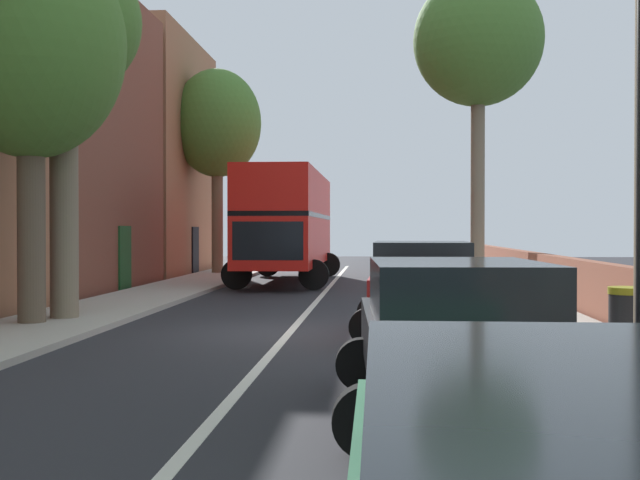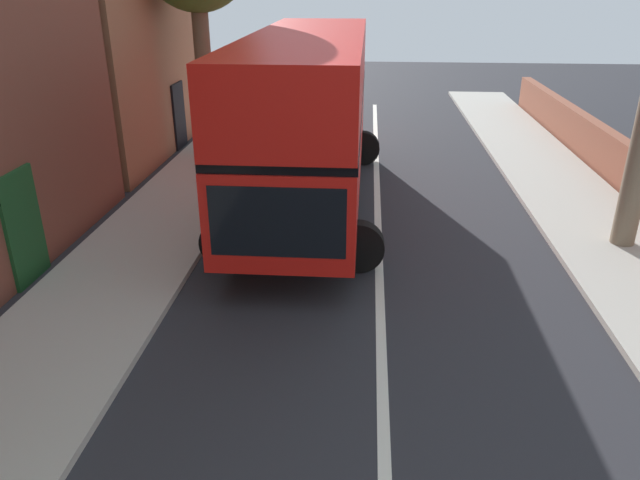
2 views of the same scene
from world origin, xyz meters
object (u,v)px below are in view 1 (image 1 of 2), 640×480
object	(u,v)px
parked_car_red_right_0	(421,284)
parked_car_black_right_3	(454,330)
street_tree_left_6	(30,45)
street_tree_right_3	(478,43)
street_tree_left_2	(63,30)
litter_bin_right	(627,323)
street_tree_left_0	(217,125)
double_decker_bus	(288,220)

from	to	relation	value
parked_car_red_right_0	parked_car_black_right_3	world-z (taller)	parked_car_red_right_0
street_tree_left_6	street_tree_right_3	bearing A→B (deg)	48.55
street_tree_right_3	street_tree_left_2	bearing A→B (deg)	-132.90
street_tree_right_3	parked_car_red_right_0	bearing A→B (deg)	-101.74
street_tree_right_3	street_tree_left_6	size ratio (longest dim) A/B	1.33
street_tree_left_2	litter_bin_right	world-z (taller)	street_tree_left_2
parked_car_black_right_3	street_tree_left_0	bearing A→B (deg)	107.30
street_tree_left_2	parked_car_red_right_0	bearing A→B (deg)	-11.81
parked_car_red_right_0	street_tree_left_0	size ratio (longest dim) A/B	0.47
litter_bin_right	parked_car_black_right_3	bearing A→B (deg)	-129.86
parked_car_red_right_0	parked_car_black_right_3	size ratio (longest dim) A/B	0.87
double_decker_bus	litter_bin_right	distance (m)	18.83
parked_car_black_right_3	litter_bin_right	distance (m)	4.37
street_tree_left_2	street_tree_right_3	world-z (taller)	street_tree_right_3
double_decker_bus	street_tree_left_0	world-z (taller)	street_tree_left_0
street_tree_left_2	double_decker_bus	bearing A→B (deg)	75.83
street_tree_left_0	street_tree_right_3	bearing A→B (deg)	-31.51
street_tree_left_6	parked_car_red_right_0	bearing A→B (deg)	-4.81
parked_car_red_right_0	street_tree_left_2	bearing A→B (deg)	168.19
double_decker_bus	street_tree_left_2	distance (m)	13.85
double_decker_bus	street_tree_left_6	size ratio (longest dim) A/B	1.34
double_decker_bus	street_tree_right_3	bearing A→B (deg)	-17.35
street_tree_left_0	street_tree_left_6	xyz separation A→B (m)	(0.02, -18.02, -0.83)
double_decker_bus	street_tree_left_2	bearing A→B (deg)	-104.17
street_tree_left_0	street_tree_left_6	distance (m)	18.04
parked_car_red_right_0	street_tree_left_2	distance (m)	9.24
parked_car_red_right_0	street_tree_right_3	bearing A→B (deg)	78.26
parked_car_red_right_0	street_tree_left_6	size ratio (longest dim) A/B	0.51
street_tree_left_6	street_tree_left_0	bearing A→B (deg)	90.06
parked_car_black_right_3	street_tree_right_3	bearing A→B (deg)	82.18
litter_bin_right	street_tree_left_2	bearing A→B (deg)	156.27
parked_car_red_right_0	litter_bin_right	bearing A→B (deg)	-46.46
double_decker_bus	street_tree_right_3	world-z (taller)	street_tree_right_3
street_tree_right_3	litter_bin_right	bearing A→B (deg)	-89.11
street_tree_left_0	litter_bin_right	xyz separation A→B (m)	(10.57, -21.62, -5.87)
parked_car_red_right_0	street_tree_left_2	xyz separation A→B (m)	(-7.45, 1.56, 5.23)
street_tree_left_2	street_tree_right_3	xyz separation A→B (m)	(10.02, 10.78, 2.12)
double_decker_bus	parked_car_red_right_0	bearing A→B (deg)	-73.80
parked_car_black_right_3	street_tree_left_6	size ratio (longest dim) A/B	0.59
litter_bin_right	double_decker_bus	bearing A→B (deg)	111.92
street_tree_left_2	street_tree_left_6	xyz separation A→B (m)	(-0.30, -0.91, -0.54)
street_tree_right_3	double_decker_bus	bearing A→B (deg)	162.65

